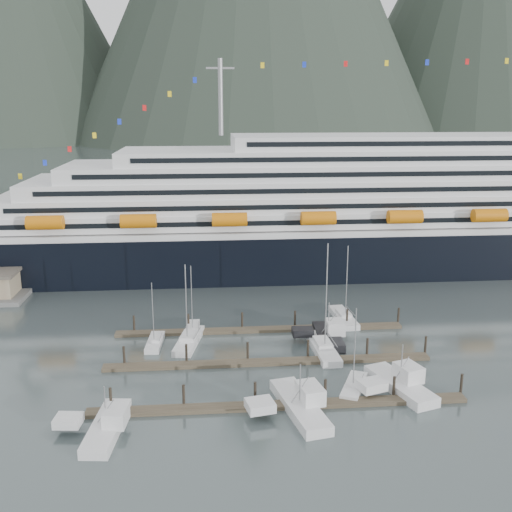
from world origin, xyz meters
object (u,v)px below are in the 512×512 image
(sailboat_a, at_px, (155,343))
(trawler_e, at_px, (327,335))
(trawler_a, at_px, (105,426))
(trawler_d, at_px, (399,384))
(sailboat_g, at_px, (343,318))
(sailboat_b, at_px, (189,341))
(trawler_c, at_px, (298,405))
(cruise_ship, at_px, (396,215))
(sailboat_e, at_px, (193,331))
(sailboat_d, at_px, (323,348))
(sailboat_h, at_px, (354,387))

(sailboat_a, bearing_deg, trawler_e, -87.34)
(trawler_a, relative_size, trawler_d, 0.95)
(sailboat_g, bearing_deg, sailboat_a, 101.14)
(sailboat_a, xyz_separation_m, sailboat_b, (5.34, -0.02, 0.04))
(sailboat_b, bearing_deg, trawler_c, -137.25)
(cruise_ship, height_order, trawler_a, cruise_ship)
(trawler_c, bearing_deg, sailboat_e, 14.76)
(sailboat_g, distance_m, trawler_e, 10.25)
(sailboat_d, distance_m, trawler_e, 4.47)
(sailboat_a, height_order, sailboat_g, sailboat_g)
(sailboat_b, height_order, sailboat_d, sailboat_d)
(trawler_e, bearing_deg, sailboat_e, 78.18)
(sailboat_e, distance_m, trawler_d, 35.96)
(cruise_ship, bearing_deg, sailboat_e, -139.96)
(cruise_ship, height_order, sailboat_d, cruise_ship)
(trawler_a, height_order, trawler_d, trawler_d)
(sailboat_h, bearing_deg, sailboat_e, 68.91)
(cruise_ship, relative_size, trawler_c, 15.08)
(trawler_a, bearing_deg, sailboat_e, -11.66)
(trawler_e, bearing_deg, sailboat_d, 160.76)
(sailboat_g, xyz_separation_m, sailboat_h, (-4.61, -26.15, -0.02))
(trawler_d, bearing_deg, trawler_e, 0.58)
(trawler_c, distance_m, trawler_d, 14.89)
(trawler_a, height_order, trawler_e, trawler_e)
(sailboat_b, distance_m, sailboat_g, 28.23)
(sailboat_e, bearing_deg, trawler_d, -129.27)
(cruise_ship, relative_size, sailboat_a, 19.31)
(sailboat_d, bearing_deg, cruise_ship, -31.39)
(trawler_e, bearing_deg, sailboat_h, -178.13)
(sailboat_g, bearing_deg, sailboat_d, 150.90)
(sailboat_d, distance_m, trawler_a, 36.29)
(sailboat_a, bearing_deg, cruise_ship, -46.35)
(sailboat_a, bearing_deg, trawler_a, 175.64)
(sailboat_b, height_order, trawler_a, sailboat_b)
(trawler_a, xyz_separation_m, trawler_e, (31.23, 25.06, 0.06))
(sailboat_e, bearing_deg, sailboat_h, -135.24)
(sailboat_h, xyz_separation_m, trawler_a, (-31.37, -7.98, 0.44))
(sailboat_h, relative_size, trawler_e, 1.10)
(sailboat_g, bearing_deg, sailboat_h, 166.41)
(sailboat_d, distance_m, trawler_d, 15.63)
(trawler_e, bearing_deg, sailboat_b, 89.93)
(sailboat_d, height_order, trawler_d, sailboat_d)
(sailboat_a, height_order, sailboat_d, sailboat_d)
(sailboat_a, relative_size, trawler_a, 0.91)
(trawler_a, bearing_deg, trawler_e, -45.30)
(sailboat_a, relative_size, sailboat_g, 0.77)
(cruise_ship, height_order, sailboat_e, cruise_ship)
(cruise_ship, xyz_separation_m, sailboat_d, (-26.25, -48.18, -11.58))
(cruise_ship, distance_m, sailboat_e, 61.64)
(sailboat_e, bearing_deg, trawler_e, -102.98)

